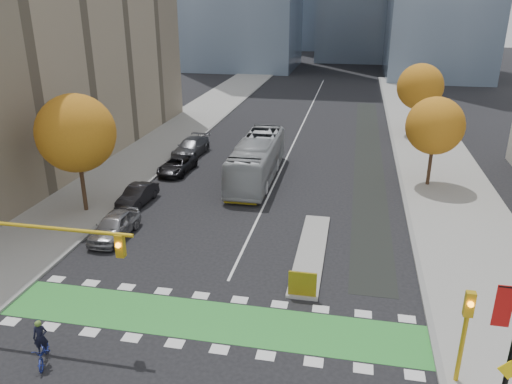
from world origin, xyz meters
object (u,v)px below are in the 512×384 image
at_px(traffic_signal_west, 14,247).
at_px(parked_car_b, 138,195).
at_px(tree_east_near, 435,126).
at_px(parked_car_d, 177,165).
at_px(hazard_board, 302,284).
at_px(parked_car_a, 115,226).
at_px(cyclist, 43,348).
at_px(bus, 257,159).
at_px(parked_car_c, 191,147).
at_px(traffic_signal_east, 466,324).
at_px(tree_east_far, 420,87).
at_px(tree_west, 76,133).

bearing_deg(traffic_signal_west, parked_car_b, 94.23).
relative_size(tree_east_near, parked_car_d, 1.48).
bearing_deg(hazard_board, parked_car_a, 159.83).
xyz_separation_m(cyclist, bus, (4.22, 23.49, 1.03)).
bearing_deg(parked_car_a, traffic_signal_west, -88.14).
distance_m(tree_east_near, bus, 14.01).
bearing_deg(tree_east_near, hazard_board, -114.20).
bearing_deg(parked_car_c, cyclist, -78.82).
bearing_deg(parked_car_b, parked_car_d, 90.64).
bearing_deg(cyclist, traffic_signal_east, -16.45).
xyz_separation_m(traffic_signal_east, cyclist, (-16.33, -2.04, -2.06)).
distance_m(hazard_board, traffic_signal_west, 13.23).
xyz_separation_m(tree_east_near, traffic_signal_west, (-19.93, -22.51, -0.83)).
height_order(traffic_signal_west, parked_car_a, traffic_signal_west).
xyz_separation_m(tree_east_far, bus, (-14.11, -17.05, -3.54)).
bearing_deg(parked_car_a, tree_west, 139.32).
bearing_deg(parked_car_d, parked_car_c, 97.76).
height_order(bus, parked_car_b, bus).
xyz_separation_m(parked_car_b, parked_car_c, (0.00, 12.23, 0.10)).
xyz_separation_m(traffic_signal_east, parked_car_a, (-18.67, 9.18, -1.95)).
height_order(tree_west, tree_east_near, tree_west).
distance_m(traffic_signal_west, traffic_signal_east, 18.48).
bearing_deg(parked_car_a, hazard_board, -19.83).
bearing_deg(parked_car_a, bus, 62.21).
bearing_deg(traffic_signal_east, traffic_signal_west, -179.99).
height_order(tree_east_far, cyclist, tree_east_far).
height_order(tree_west, parked_car_c, tree_west).
height_order(bus, parked_car_d, bus).
xyz_separation_m(tree_west, parked_car_a, (3.83, -3.33, -4.83)).
xyz_separation_m(tree_east_far, traffic_signal_east, (-2.00, -38.51, -2.51)).
distance_m(tree_east_far, bus, 22.42).
xyz_separation_m(parked_car_a, parked_car_c, (-0.83, 17.53, 0.01)).
relative_size(tree_east_near, parked_car_b, 1.69).
xyz_separation_m(hazard_board, parked_car_c, (-13.00, 22.01, -0.01)).
bearing_deg(cyclist, parked_car_c, 72.72).
relative_size(tree_east_near, traffic_signal_west, 0.83).
distance_m(tree_west, traffic_signal_west, 13.25).
height_order(traffic_signal_east, parked_car_b, traffic_signal_east).
height_order(traffic_signal_east, parked_car_a, traffic_signal_east).
height_order(tree_east_far, parked_car_a, tree_east_far).
xyz_separation_m(traffic_signal_east, parked_car_d, (-19.09, 21.71, -2.07)).
height_order(tree_east_far, parked_car_c, tree_east_far).
bearing_deg(parked_car_a, cyclist, -77.84).
height_order(tree_east_near, cyclist, tree_east_near).
height_order(hazard_board, tree_west, tree_west).
height_order(traffic_signal_west, parked_car_c, traffic_signal_west).
bearing_deg(traffic_signal_east, parked_car_c, 126.13).
distance_m(traffic_signal_west, parked_car_d, 21.99).
bearing_deg(tree_east_far, tree_east_near, -91.79).
height_order(parked_car_a, parked_car_c, parked_car_c).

